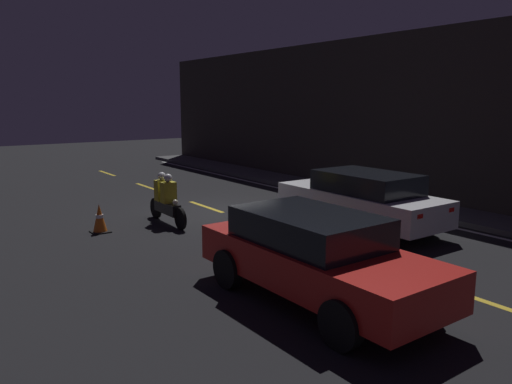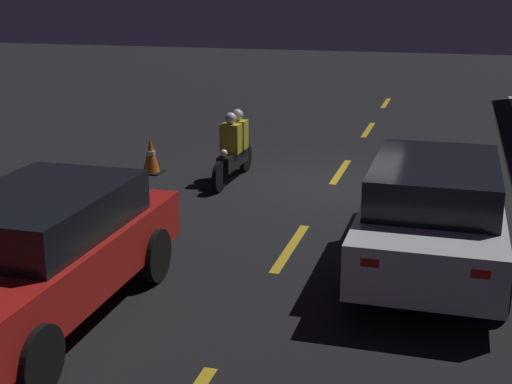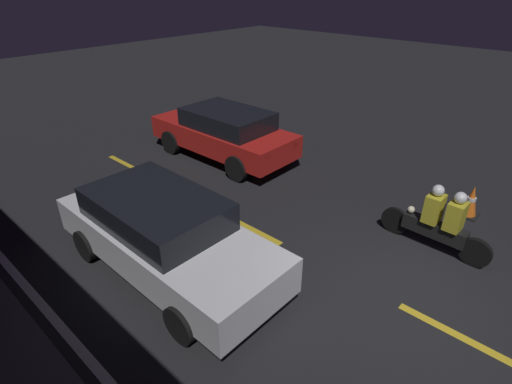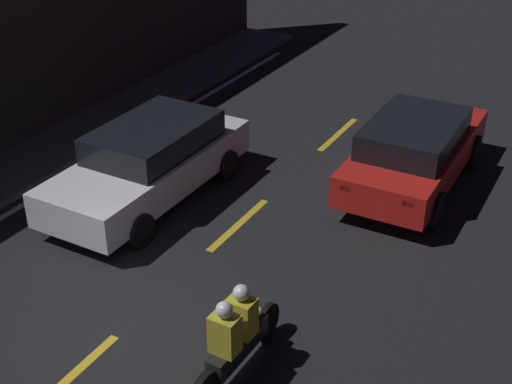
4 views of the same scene
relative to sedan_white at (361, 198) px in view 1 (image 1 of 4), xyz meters
The scene contains 13 objects.
ground_plane 4.14m from the sedan_white, 151.21° to the right, with size 56.00×56.00×0.00m, color black.
raised_curb 4.74m from the sedan_white, 139.41° to the left, with size 28.00×1.67×0.14m.
building_front 5.72m from the sedan_white, 131.43° to the left, with size 28.00×0.30×5.42m.
lane_dash_a 13.72m from the sedan_white, behind, with size 2.00×0.14×0.01m.
lane_dash_b 9.30m from the sedan_white, 167.81° to the right, with size 2.00×0.14×0.01m.
lane_dash_c 5.02m from the sedan_white, 156.78° to the right, with size 2.00×0.14×0.01m.
lane_dash_d 2.10m from the sedan_white, 91.80° to the right, with size 2.00×0.14×0.01m.
lane_dash_e 4.91m from the sedan_white, 23.80° to the right, with size 2.00×0.14×0.01m.
lane_solid_kerb 4.14m from the sedan_white, 151.07° to the left, with size 25.20×0.14×0.01m.
sedan_white is the anchor object (origin of this frame).
taxi_red 5.09m from the sedan_white, 55.52° to the right, with size 4.41×1.90×1.45m.
motorcycle 5.11m from the sedan_white, 131.14° to the right, with size 2.14×0.37×1.35m.
traffic_cone_near 6.61m from the sedan_white, 121.55° to the right, with size 0.44×0.44×0.72m.
Camera 1 is at (12.18, -7.50, 3.22)m, focal length 35.00 mm.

